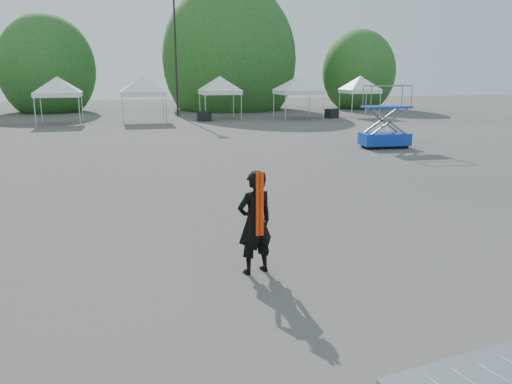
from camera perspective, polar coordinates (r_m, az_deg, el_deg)
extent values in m
plane|color=#474442|center=(11.44, -6.49, -4.93)|extent=(120.00, 120.00, 0.00)
cylinder|color=black|center=(43.00, -9.15, 14.87)|extent=(0.16, 0.16, 9.50)
cylinder|color=#382314|center=(51.22, -22.47, 9.74)|extent=(0.36, 0.36, 2.27)
ellipsoid|color=#234E1A|center=(51.16, -22.76, 12.86)|extent=(4.16, 4.16, 4.78)
cylinder|color=#382314|center=(50.90, -3.00, 11.01)|extent=(0.36, 0.36, 2.80)
ellipsoid|color=#234E1A|center=(50.86, -3.04, 14.89)|extent=(5.12, 5.12, 5.89)
cylinder|color=#382314|center=(53.29, 11.52, 10.49)|extent=(0.36, 0.36, 2.10)
ellipsoid|color=#234E1A|center=(53.23, 11.66, 13.27)|extent=(3.84, 3.84, 4.42)
cylinder|color=silver|center=(37.35, -23.94, 8.37)|extent=(0.06, 0.06, 2.00)
cylinder|color=silver|center=(37.02, -19.53, 8.71)|extent=(0.06, 0.06, 2.00)
cylinder|color=silver|center=(40.17, -23.34, 8.70)|extent=(0.06, 0.06, 2.00)
cylinder|color=silver|center=(39.86, -19.23, 9.02)|extent=(0.06, 0.06, 2.00)
cube|color=white|center=(38.51, -21.65, 10.31)|extent=(3.06, 3.06, 0.30)
pyramid|color=white|center=(38.48, -21.82, 12.16)|extent=(4.32, 4.32, 1.10)
cylinder|color=silver|center=(36.82, -14.99, 9.00)|extent=(0.06, 0.06, 2.00)
cylinder|color=silver|center=(36.95, -10.20, 9.26)|extent=(0.06, 0.06, 2.00)
cylinder|color=silver|center=(39.86, -15.01, 9.31)|extent=(0.06, 0.06, 2.00)
cylinder|color=silver|center=(39.98, -10.59, 9.55)|extent=(0.06, 0.06, 2.00)
cube|color=white|center=(38.31, -12.78, 10.90)|extent=(3.25, 3.25, 0.30)
pyramid|color=white|center=(38.29, -12.88, 12.77)|extent=(4.59, 4.59, 1.10)
cylinder|color=silver|center=(38.61, -5.80, 9.57)|extent=(0.06, 0.06, 2.00)
cylinder|color=silver|center=(39.16, -1.69, 9.69)|extent=(0.06, 0.06, 2.00)
cylinder|color=silver|center=(41.38, -6.44, 9.82)|extent=(0.06, 0.06, 2.00)
cylinder|color=silver|center=(41.89, -2.58, 9.93)|extent=(0.06, 0.06, 2.00)
cube|color=white|center=(40.18, -4.15, 11.30)|extent=(3.01, 3.01, 0.30)
pyramid|color=white|center=(40.15, -4.18, 13.08)|extent=(4.25, 4.25, 1.10)
cylinder|color=silver|center=(38.44, 3.39, 9.60)|extent=(0.06, 0.06, 2.00)
cylinder|color=silver|center=(39.52, 7.71, 9.61)|extent=(0.06, 0.06, 2.00)
cylinder|color=silver|center=(41.38, 2.04, 9.89)|extent=(0.06, 0.06, 2.00)
cylinder|color=silver|center=(42.38, 6.10, 9.91)|extent=(0.06, 0.06, 2.00)
cube|color=white|center=(40.35, 4.84, 11.30)|extent=(3.29, 3.29, 0.30)
pyramid|color=white|center=(40.32, 4.88, 13.07)|extent=(4.65, 4.65, 1.10)
cylinder|color=silver|center=(41.43, 10.92, 9.66)|extent=(0.06, 0.06, 2.00)
cylinder|color=silver|center=(42.56, 13.98, 9.61)|extent=(0.06, 0.06, 2.00)
cylinder|color=silver|center=(43.68, 9.49, 9.91)|extent=(0.06, 0.06, 2.00)
cylinder|color=silver|center=(44.75, 12.44, 9.86)|extent=(0.06, 0.06, 2.00)
cube|color=white|center=(43.03, 11.78, 11.20)|extent=(2.69, 2.69, 0.30)
pyramid|color=white|center=(43.01, 11.86, 12.86)|extent=(3.80, 3.80, 1.10)
imported|color=black|center=(9.02, -0.13, -3.50)|extent=(0.80, 0.64, 1.92)
cube|color=#FF3005|center=(8.74, 0.19, -1.44)|extent=(0.15, 0.03, 1.15)
cube|color=#0E55B8|center=(25.31, 14.48, 5.89)|extent=(2.40, 1.33, 0.58)
cube|color=#0E55B8|center=(25.16, 14.68, 9.39)|extent=(2.30, 1.28, 0.10)
cylinder|color=black|center=(24.55, 13.06, 5.13)|extent=(0.36, 0.17, 0.35)
cylinder|color=black|center=(25.29, 16.70, 5.15)|extent=(0.36, 0.17, 0.35)
cylinder|color=black|center=(25.43, 12.20, 5.46)|extent=(0.36, 0.17, 0.35)
cylinder|color=black|center=(26.15, 15.74, 5.47)|extent=(0.36, 0.17, 0.35)
cube|color=black|center=(38.50, -5.93, 8.62)|extent=(1.16, 1.06, 0.74)
cube|color=black|center=(41.38, 8.65, 8.86)|extent=(1.14, 1.03, 0.72)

